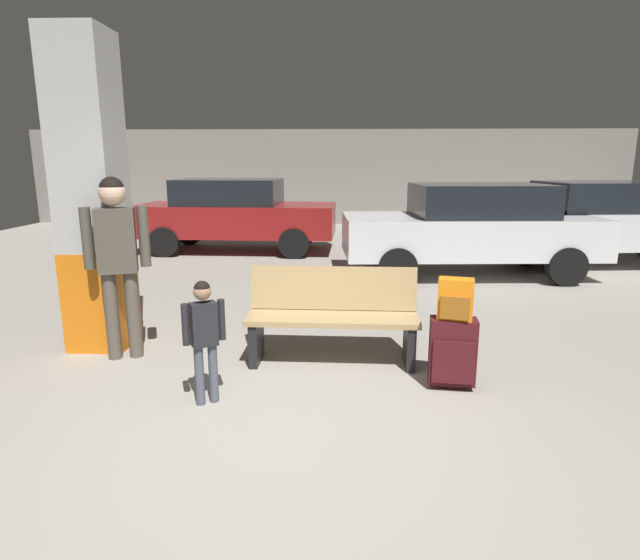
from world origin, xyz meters
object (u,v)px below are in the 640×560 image
Objects in this scene: backpack_bright at (455,300)px; parked_car_side at (607,221)px; structural_pillar at (92,197)px; child at (204,329)px; parked_car_far at (235,213)px; parked_car_near at (471,227)px; adult at (117,249)px; suitcase at (452,352)px; bench at (333,316)px.

parked_car_side is at bearing 54.81° from backpack_bright.
structural_pillar is 3.59m from backpack_bright.
parked_car_far is (-1.16, 7.17, 0.19)m from child.
parked_car_side reaches higher than backpack_bright.
parked_car_far is at bearing 170.62° from parked_car_side.
parked_car_near is 4.93m from parked_car_far.
adult is 0.42× the size of parked_car_near.
structural_pillar is 8.76m from parked_car_side.
child is at bearing -43.04° from structural_pillar.
suitcase is at bearing -65.24° from parked_car_far.
parked_car_far is at bearing 91.08° from adult.
child reaches higher than backpack_bright.
adult is at bearing -144.22° from parked_car_side.
parked_car_side is (3.98, 5.64, 0.03)m from backpack_bright.
adult is (-2.02, 0.01, 0.63)m from bench.
suitcase is 0.15× the size of parked_car_far.
parked_car_near is (1.24, 4.55, 0.48)m from suitcase.
adult is (-3.03, 0.59, 0.30)m from backpack_bright.
bench is 0.38× the size of parked_car_side.
parked_car_side reaches higher than suitcase.
suitcase is at bearing -105.20° from parked_car_near.
structural_pillar is 3.72m from suitcase.
child is at bearing -42.45° from adult.
child is (1.40, -1.30, -0.92)m from structural_pillar.
structural_pillar is 1.91× the size of bench.
adult reaches higher than parked_car_far.
parked_car_far is (-3.14, 6.82, 0.48)m from suitcase.
bench is 1.63× the size of child.
structural_pillar is 1.77× the size of adult.
bench is 1.17m from suitcase.
parked_car_near is (3.22, 4.91, 0.19)m from child.
backpack_bright is at bearing -15.65° from structural_pillar.
parked_car_side is (7.36, 4.69, -0.72)m from structural_pillar.
child is at bearing -80.85° from parked_car_far.
suitcase is 6.92m from parked_car_side.
structural_pillar is at bearing -147.48° from parked_car_side.
parked_car_side is (4.99, 5.06, 0.36)m from bench.
suitcase is at bearing -29.95° from bench.
child is (-1.99, -0.36, 0.29)m from suitcase.
backpack_bright is 2.03m from child.
bench is 6.60m from parked_car_far.
bench is 2.67× the size of suitcase.
adult is at bearing 168.90° from suitcase.
suitcase is 3.18m from adult.
suitcase is 1.78× the size of backpack_bright.
suitcase is 2.04m from child.
bench is at bearing -71.09° from parked_car_far.
structural_pillar reaches higher than parked_car_far.
suitcase is (1.01, -0.58, -0.12)m from bench.
backpack_bright is at bearing -105.21° from parked_car_near.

